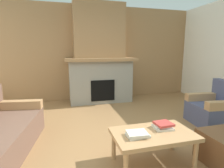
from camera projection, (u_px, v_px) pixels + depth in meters
name	position (u px, v px, depth m)	size (l,w,h in m)	color
ground	(134.00, 145.00, 2.73)	(9.00, 9.00, 0.00)	olive
wall_back_wood_panel	(97.00, 53.00, 5.34)	(6.00, 0.12, 2.70)	#997047
fireplace	(100.00, 60.00, 5.01)	(1.90, 0.82, 2.70)	gray
armchair	(215.00, 109.00, 3.50)	(0.83, 0.83, 0.85)	#474C6B
coffee_table	(153.00, 136.00, 2.22)	(1.00, 0.60, 0.43)	tan
book_stack_near_edge	(137.00, 134.00, 2.10)	(0.27, 0.21, 0.05)	beige
book_stack_center	(163.00, 126.00, 2.31)	(0.25, 0.22, 0.08)	beige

